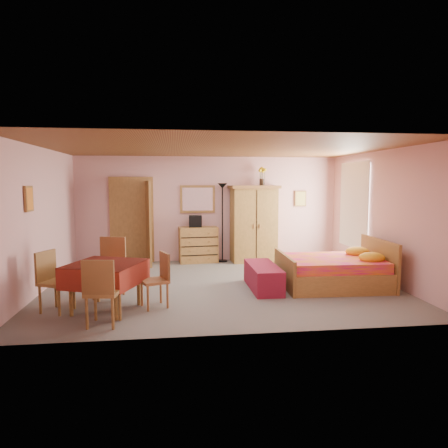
{
  "coord_description": "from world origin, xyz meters",
  "views": [
    {
      "loc": [
        -0.87,
        -7.44,
        1.97
      ],
      "look_at": [
        0.1,
        0.3,
        1.15
      ],
      "focal_mm": 32.0,
      "sensor_mm": 36.0,
      "label": 1
    }
  ],
  "objects": [
    {
      "name": "bench",
      "position": [
        0.75,
        -0.34,
        0.22
      ],
      "size": [
        0.5,
        1.34,
        0.44
      ],
      "primitive_type": "cube",
      "rotation": [
        0.0,
        0.0,
        -0.0
      ],
      "color": "maroon",
      "rests_on": "floor"
    },
    {
      "name": "bed",
      "position": [
        2.09,
        -0.32,
        0.45
      ],
      "size": [
        1.98,
        1.59,
        0.89
      ],
      "primitive_type": "cube",
      "rotation": [
        0.0,
        0.0,
        -0.04
      ],
      "color": "#D9156C",
      "rests_on": "floor"
    },
    {
      "name": "wall_front",
      "position": [
        0.0,
        -2.5,
        1.3
      ],
      "size": [
        6.5,
        0.1,
        2.6
      ],
      "primitive_type": "cube",
      "color": "#CF9696",
      "rests_on": "floor"
    },
    {
      "name": "picture_left",
      "position": [
        -3.22,
        -0.6,
        1.7
      ],
      "size": [
        0.04,
        0.32,
        0.42
      ],
      "primitive_type": "cube",
      "color": "orange",
      "rests_on": "wall_left"
    },
    {
      "name": "stereo",
      "position": [
        -0.36,
        2.27,
        1.02
      ],
      "size": [
        0.31,
        0.23,
        0.29
      ],
      "primitive_type": "cube",
      "rotation": [
        0.0,
        0.0,
        -0.02
      ],
      "color": "black",
      "rests_on": "chest_of_drawers"
    },
    {
      "name": "floor_lamp",
      "position": [
        0.31,
        2.28,
        0.97
      ],
      "size": [
        0.32,
        0.32,
        1.94
      ],
      "primitive_type": "cube",
      "rotation": [
        0.0,
        0.0,
        0.36
      ],
      "color": "black",
      "rests_on": "floor"
    },
    {
      "name": "wardrobe",
      "position": [
        1.08,
        2.2,
        0.94
      ],
      "size": [
        1.25,
        0.71,
        1.89
      ],
      "primitive_type": "cube",
      "rotation": [
        0.0,
        0.0,
        0.07
      ],
      "color": "olive",
      "rests_on": "floor"
    },
    {
      "name": "chest_of_drawers",
      "position": [
        -0.29,
        2.27,
        0.44
      ],
      "size": [
        0.96,
        0.54,
        0.88
      ],
      "primitive_type": "cube",
      "rotation": [
        0.0,
        0.0,
        0.09
      ],
      "color": "#A47337",
      "rests_on": "floor"
    },
    {
      "name": "chair_west",
      "position": [
        -2.66,
        -1.24,
        0.46
      ],
      "size": [
        0.56,
        0.56,
        0.93
      ],
      "primitive_type": "cube",
      "rotation": [
        0.0,
        0.0,
        -1.99
      ],
      "color": "#A37237",
      "rests_on": "floor"
    },
    {
      "name": "chair_south",
      "position": [
        -1.85,
        -1.92,
        0.47
      ],
      "size": [
        0.49,
        0.49,
        0.95
      ],
      "primitive_type": "cube",
      "rotation": [
        0.0,
        0.0,
        -0.14
      ],
      "color": "olive",
      "rests_on": "floor"
    },
    {
      "name": "chair_north",
      "position": [
        -2.0,
        -0.56,
        0.51
      ],
      "size": [
        0.57,
        0.57,
        1.02
      ],
      "primitive_type": "cube",
      "rotation": [
        0.0,
        0.0,
        2.87
      ],
      "color": "#9B6134",
      "rests_on": "floor"
    },
    {
      "name": "wall_mirror",
      "position": [
        -0.29,
        2.48,
        1.55
      ],
      "size": [
        0.87,
        0.05,
        0.69
      ],
      "primitive_type": "cube",
      "rotation": [
        0.0,
        0.0,
        0.01
      ],
      "color": "silver",
      "rests_on": "wall_back"
    },
    {
      "name": "wall_left",
      "position": [
        -3.25,
        0.0,
        1.3
      ],
      "size": [
        0.1,
        5.0,
        2.6
      ],
      "primitive_type": "cube",
      "color": "#CF9696",
      "rests_on": "floor"
    },
    {
      "name": "chair_east",
      "position": [
        -1.2,
        -1.2,
        0.43
      ],
      "size": [
        0.51,
        0.51,
        0.86
      ],
      "primitive_type": "cube",
      "rotation": [
        0.0,
        0.0,
        1.94
      ],
      "color": "#A86839",
      "rests_on": "floor"
    },
    {
      "name": "doorway",
      "position": [
        -1.9,
        2.47,
        1.02
      ],
      "size": [
        1.06,
        0.12,
        2.15
      ],
      "primitive_type": "cube",
      "color": "#9E6B35",
      "rests_on": "floor"
    },
    {
      "name": "sunflower_vase",
      "position": [
        1.3,
        2.29,
        2.12
      ],
      "size": [
        0.2,
        0.2,
        0.46
      ],
      "primitive_type": "cube",
      "rotation": [
        0.0,
        0.0,
        -0.08
      ],
      "color": "yellow",
      "rests_on": "wardrobe"
    },
    {
      "name": "window",
      "position": [
        3.21,
        1.2,
        1.45
      ],
      "size": [
        0.08,
        1.4,
        1.95
      ],
      "primitive_type": "cube",
      "color": "white",
      "rests_on": "wall_right"
    },
    {
      "name": "dining_table",
      "position": [
        -1.93,
        -1.27,
        0.37
      ],
      "size": [
        1.3,
        1.3,
        0.74
      ],
      "primitive_type": "cube",
      "rotation": [
        0.0,
        0.0,
        -0.36
      ],
      "color": "maroon",
      "rests_on": "floor"
    },
    {
      "name": "picture_back",
      "position": [
        2.35,
        2.47,
        1.55
      ],
      "size": [
        0.3,
        0.04,
        0.4
      ],
      "primitive_type": "cube",
      "color": "#D8BF59",
      "rests_on": "wall_back"
    },
    {
      "name": "wall_back",
      "position": [
        0.0,
        2.5,
        1.3
      ],
      "size": [
        6.5,
        0.1,
        2.6
      ],
      "primitive_type": "cube",
      "color": "#CF9696",
      "rests_on": "floor"
    },
    {
      "name": "floor",
      "position": [
        0.0,
        0.0,
        0.0
      ],
      "size": [
        6.5,
        6.5,
        0.0
      ],
      "primitive_type": "plane",
      "color": "slate",
      "rests_on": "ground"
    },
    {
      "name": "ceiling",
      "position": [
        0.0,
        0.0,
        2.6
      ],
      "size": [
        6.5,
        6.5,
        0.0
      ],
      "primitive_type": "plane",
      "rotation": [
        3.14,
        0.0,
        0.0
      ],
      "color": "brown",
      "rests_on": "wall_back"
    },
    {
      "name": "wall_right",
      "position": [
        3.25,
        0.0,
        1.3
      ],
      "size": [
        0.1,
        5.0,
        2.6
      ],
      "primitive_type": "cube",
      "color": "#CF9696",
      "rests_on": "floor"
    }
  ]
}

